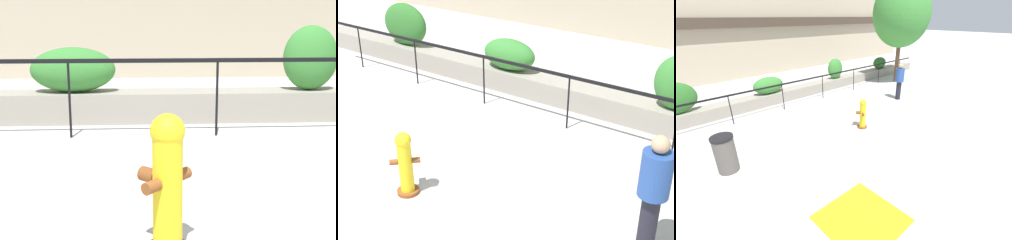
{
  "view_description": "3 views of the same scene",
  "coord_description": "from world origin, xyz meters",
  "views": [
    {
      "loc": [
        -1.12,
        -1.81,
        1.75
      ],
      "look_at": [
        -0.84,
        2.95,
        0.68
      ],
      "focal_mm": 50.0,
      "sensor_mm": 36.0,
      "label": 1
    },
    {
      "loc": [
        4.0,
        -2.77,
        4.32
      ],
      "look_at": [
        -0.17,
        3.01,
        0.88
      ],
      "focal_mm": 50.0,
      "sensor_mm": 36.0,
      "label": 2
    },
    {
      "loc": [
        -6.45,
        -3.55,
        3.72
      ],
      "look_at": [
        -1.61,
        1.65,
        0.42
      ],
      "focal_mm": 24.0,
      "sensor_mm": 36.0,
      "label": 3
    }
  ],
  "objects": [
    {
      "name": "planter_wall_low",
      "position": [
        0.0,
        6.0,
        0.25
      ],
      "size": [
        18.0,
        0.7,
        0.5
      ],
      "primitive_type": "cube",
      "color": "gray",
      "rests_on": "ground"
    },
    {
      "name": "trash_bin",
      "position": [
        -5.37,
        2.08,
        0.51
      ],
      "size": [
        0.55,
        0.55,
        1.01
      ],
      "color": "#56514C",
      "rests_on": "ground"
    },
    {
      "name": "hedge_bush_3",
      "position": [
        5.71,
        6.0,
        0.87
      ],
      "size": [
        1.11,
        0.61,
        0.73
      ],
      "primitive_type": "ellipsoid",
      "color": "#235B23",
      "rests_on": "planter_wall_low"
    },
    {
      "name": "hedge_bush_2",
      "position": [
        1.77,
        6.0,
        1.05
      ],
      "size": [
        0.93,
        0.61,
        1.09
      ],
      "primitive_type": "ellipsoid",
      "color": "#387F33",
      "rests_on": "planter_wall_low"
    },
    {
      "name": "fire_hydrant",
      "position": [
        -0.94,
        1.39,
        0.55
      ],
      "size": [
        0.5,
        0.5,
        1.08
      ],
      "color": "brown",
      "rests_on": "ground"
    },
    {
      "name": "street_tree",
      "position": [
        5.22,
        4.3,
        3.81
      ],
      "size": [
        3.4,
        3.06,
        5.61
      ],
      "color": "brown",
      "rests_on": "ground"
    },
    {
      "name": "tactile_warning_pad",
      "position": [
        -3.97,
        -1.4,
        0.01
      ],
      "size": [
        1.52,
        1.52,
        0.01
      ],
      "primitive_type": "cube",
      "color": "gold",
      "rests_on": "ground"
    },
    {
      "name": "building_facade",
      "position": [
        0.0,
        11.98,
        3.99
      ],
      "size": [
        30.0,
        1.36,
        8.0
      ],
      "color": "tan",
      "rests_on": "ground"
    },
    {
      "name": "ground_plane",
      "position": [
        0.0,
        0.0,
        0.0
      ],
      "size": [
        120.0,
        120.0,
        0.0
      ],
      "primitive_type": "plane",
      "color": "#BCB7B2"
    },
    {
      "name": "pedestrian",
      "position": [
        2.63,
        2.32,
        0.99
      ],
      "size": [
        0.55,
        0.55,
        1.73
      ],
      "color": "black",
      "rests_on": "ground"
    },
    {
      "name": "hedge_bush_1",
      "position": [
        -2.23,
        6.0,
        0.87
      ],
      "size": [
        1.41,
        0.69,
        0.74
      ],
      "primitive_type": "ellipsoid",
      "color": "#387F33",
      "rests_on": "planter_wall_low"
    },
    {
      "name": "fence_railing_segment",
      "position": [
        -0.0,
        4.9,
        1.02
      ],
      "size": [
        15.0,
        0.05,
        1.15
      ],
      "color": "black",
      "rests_on": "ground"
    }
  ]
}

